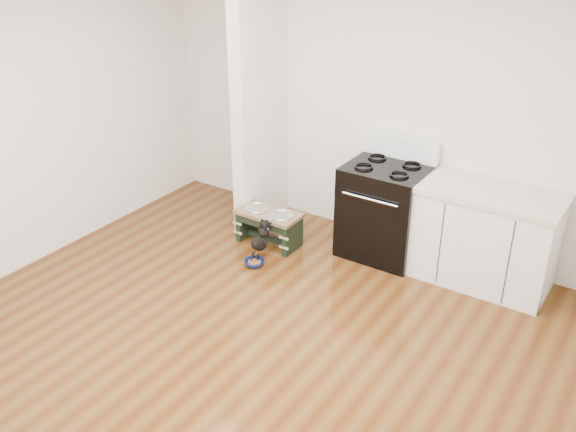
% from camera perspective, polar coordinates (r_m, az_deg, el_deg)
% --- Properties ---
extents(ground, '(5.00, 5.00, 0.00)m').
position_cam_1_polar(ground, '(5.07, -5.33, -12.60)').
color(ground, '#48240D').
rests_on(ground, ground).
extents(room_shell, '(5.00, 5.00, 5.00)m').
position_cam_1_polar(room_shell, '(4.24, -6.25, 4.62)').
color(room_shell, silver).
rests_on(room_shell, ground).
extents(partition_wall, '(0.15, 0.80, 2.70)m').
position_cam_1_polar(partition_wall, '(6.58, -2.51, 10.31)').
color(partition_wall, silver).
rests_on(partition_wall, ground).
extents(oven_range, '(0.76, 0.69, 1.14)m').
position_cam_1_polar(oven_range, '(6.27, 8.61, 0.61)').
color(oven_range, black).
rests_on(oven_range, ground).
extents(cabinet_run, '(1.24, 0.64, 0.91)m').
position_cam_1_polar(cabinet_run, '(6.01, 17.10, -1.82)').
color(cabinet_run, white).
rests_on(cabinet_run, ground).
extents(dog_feeder, '(0.65, 0.35, 0.37)m').
position_cam_1_polar(dog_feeder, '(6.47, -1.73, -0.46)').
color(dog_feeder, black).
rests_on(dog_feeder, ground).
extents(puppy, '(0.11, 0.33, 0.40)m').
position_cam_1_polar(puppy, '(6.21, -2.43, -2.08)').
color(puppy, black).
rests_on(puppy, ground).
extents(floor_bowl, '(0.25, 0.25, 0.06)m').
position_cam_1_polar(floor_bowl, '(6.19, -3.00, -4.19)').
color(floor_bowl, navy).
rests_on(floor_bowl, ground).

